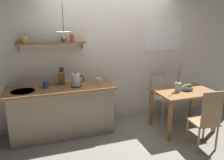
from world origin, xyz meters
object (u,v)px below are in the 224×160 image
at_px(dining_chair_near, 207,118).
at_px(twig_vase, 178,87).
at_px(dining_chair_far, 162,94).
at_px(electric_kettle, 76,80).
at_px(coffee_mug_by_sink, 46,85).
at_px(coffee_mug_spare, 98,81).
at_px(pendant_lamp, 64,35).
at_px(knife_block, 62,78).
at_px(dining_table, 183,96).
at_px(fruit_bowl, 187,87).

relative_size(dining_chair_near, twig_vase, 1.88).
relative_size(dining_chair_far, twig_vase, 1.68).
bearing_deg(electric_kettle, dining_chair_far, 5.18).
distance_m(coffee_mug_by_sink, coffee_mug_spare, 0.91).
height_order(dining_chair_far, pendant_lamp, pendant_lamp).
xyz_separation_m(dining_chair_far, electric_kettle, (-1.81, -0.16, 0.50)).
xyz_separation_m(dining_chair_near, knife_block, (-2.01, 1.37, 0.48)).
distance_m(dining_chair_near, twig_vase, 0.76).
bearing_deg(twig_vase, pendant_lamp, 168.49).
xyz_separation_m(dining_chair_far, coffee_mug_spare, (-1.40, -0.08, 0.44)).
height_order(dining_table, twig_vase, twig_vase).
bearing_deg(twig_vase, dining_chair_near, -84.30).
bearing_deg(dining_chair_far, coffee_mug_by_sink, -178.28).
xyz_separation_m(dining_chair_near, coffee_mug_by_sink, (-2.30, 1.25, 0.41)).
distance_m(dining_table, knife_block, 2.23).
height_order(dining_chair_near, twig_vase, twig_vase).
xyz_separation_m(twig_vase, electric_kettle, (-1.73, 0.47, 0.16)).
distance_m(dining_table, dining_chair_far, 0.62).
bearing_deg(pendant_lamp, twig_vase, -11.51).
height_order(dining_chair_near, dining_chair_far, dining_chair_near).
relative_size(dining_table, coffee_mug_spare, 7.78).
relative_size(coffee_mug_by_sink, coffee_mug_spare, 0.99).
height_order(twig_vase, electric_kettle, twig_vase).
bearing_deg(coffee_mug_by_sink, pendant_lamp, -28.23).
bearing_deg(dining_table, electric_kettle, 167.11).
height_order(dining_table, coffee_mug_by_sink, coffee_mug_by_sink).
distance_m(dining_chair_far, knife_block, 2.09).
distance_m(dining_chair_near, knife_block, 2.48).
bearing_deg(dining_chair_near, electric_kettle, 147.26).
xyz_separation_m(coffee_mug_by_sink, pendant_lamp, (0.32, -0.17, 0.83)).
bearing_deg(fruit_bowl, dining_chair_far, 103.11).
relative_size(twig_vase, coffee_mug_by_sink, 3.99).
bearing_deg(coffee_mug_by_sink, dining_chair_far, 1.72).
height_order(dining_chair_near, coffee_mug_spare, dining_chair_near).
xyz_separation_m(electric_kettle, knife_block, (-0.21, 0.21, 0.01)).
relative_size(twig_vase, knife_block, 1.68).
height_order(knife_block, pendant_lamp, pendant_lamp).
bearing_deg(dining_table, knife_block, 162.93).
height_order(dining_table, knife_block, knife_block).
height_order(dining_table, fruit_bowl, fruit_bowl).
xyz_separation_m(fruit_bowl, coffee_mug_spare, (-1.55, 0.53, 0.13)).
relative_size(dining_table, pendant_lamp, 1.95).
bearing_deg(coffee_mug_spare, fruit_bowl, -18.87).
height_order(dining_table, dining_chair_far, dining_chair_far).
xyz_separation_m(dining_table, knife_block, (-2.10, 0.65, 0.38)).
distance_m(dining_chair_far, fruit_bowl, 0.70).
relative_size(dining_chair_far, coffee_mug_spare, 6.59).
distance_m(knife_block, coffee_mug_spare, 0.64).
xyz_separation_m(dining_chair_far, twig_vase, (-0.08, -0.63, 0.35)).
height_order(electric_kettle, coffee_mug_by_sink, electric_kettle).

